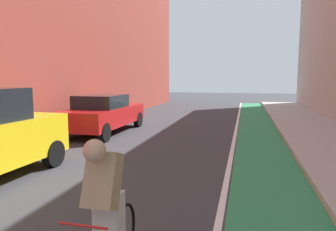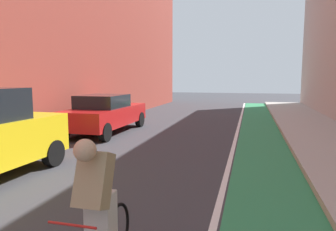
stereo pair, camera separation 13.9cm
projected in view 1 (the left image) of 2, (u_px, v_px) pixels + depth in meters
name	position (u px, v px, depth m)	size (l,w,h in m)	color
ground_plane	(157.00, 150.00, 9.50)	(74.58, 74.58, 0.00)	#38383D
bike_lane_paint	(261.00, 142.00, 10.67)	(1.60, 33.90, 0.00)	#2D8451
lane_divider_stripe	(234.00, 141.00, 10.89)	(0.12, 33.90, 0.00)	white
sidewalk_right	(331.00, 143.00, 10.14)	(2.81, 33.90, 0.14)	#A8A59E
parked_sedan_red	(104.00, 113.00, 12.43)	(1.87, 4.60, 1.53)	red
cyclist_mid	(105.00, 213.00, 3.20)	(0.48, 1.73, 1.62)	black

